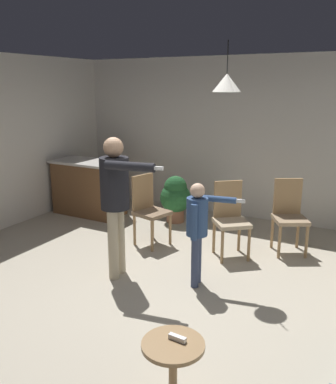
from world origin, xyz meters
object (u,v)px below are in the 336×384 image
(dining_chair_by_counter, at_px, (148,207))
(dining_chair_near_wall, at_px, (289,213))
(person_adult, at_px, (116,192))
(dining_chair_centre_back, at_px, (230,216))
(person_child, at_px, (198,223))
(kitchen_counter, at_px, (89,187))
(potted_plant_corner, at_px, (175,197))
(spare_remote_on_table, at_px, (177,338))
(side_table_by_couch, at_px, (173,367))

(dining_chair_by_counter, xyz_separation_m, dining_chair_near_wall, (1.82, 0.68, 0.00))
(person_adult, xyz_separation_m, dining_chair_centre_back, (0.94, 1.23, -0.49))
(person_child, height_order, dining_chair_centre_back, person_child)
(kitchen_counter, height_order, person_child, person_child)
(kitchen_counter, height_order, potted_plant_corner, kitchen_counter)
(dining_chair_near_wall, height_order, potted_plant_corner, dining_chair_near_wall)
(spare_remote_on_table, bearing_deg, side_table_by_couch, -105.68)
(potted_plant_corner, distance_m, spare_remote_on_table, 4.07)
(dining_chair_centre_back, bearing_deg, person_child, 49.46)
(dining_chair_by_counter, relative_size, dining_chair_near_wall, 1.00)
(side_table_by_couch, distance_m, person_adult, 2.29)
(dining_chair_by_counter, distance_m, dining_chair_near_wall, 1.94)
(person_child, relative_size, spare_remote_on_table, 9.21)
(person_adult, relative_size, potted_plant_corner, 2.14)
(person_adult, xyz_separation_m, spare_remote_on_table, (1.56, -1.49, -0.50))
(side_table_by_couch, bearing_deg, dining_chair_near_wall, 89.22)
(person_child, height_order, spare_remote_on_table, person_child)
(side_table_by_couch, relative_size, spare_remote_on_table, 4.00)
(kitchen_counter, relative_size, dining_chair_centre_back, 1.26)
(kitchen_counter, bearing_deg, side_table_by_couch, -43.92)
(dining_chair_by_counter, xyz_separation_m, dining_chair_centre_back, (1.16, 0.16, 0.00))
(side_table_by_couch, distance_m, dining_chair_by_counter, 3.15)
(person_adult, bearing_deg, potted_plant_corner, 179.29)
(kitchen_counter, distance_m, potted_plant_corner, 1.58)
(spare_remote_on_table, bearing_deg, potted_plant_corner, 117.82)
(person_adult, xyz_separation_m, person_child, (0.93, 0.24, -0.29))
(potted_plant_corner, bearing_deg, dining_chair_by_counter, -83.66)
(dining_chair_centre_back, xyz_separation_m, potted_plant_corner, (-1.28, 0.89, -0.12))
(person_adult, relative_size, person_child, 1.39)
(dining_chair_near_wall, xyz_separation_m, spare_remote_on_table, (-0.03, -3.23, -0.01))
(potted_plant_corner, relative_size, spare_remote_on_table, 6.01)
(kitchen_counter, bearing_deg, person_child, -28.70)
(dining_chair_near_wall, bearing_deg, person_child, 36.33)
(person_adult, relative_size, dining_chair_near_wall, 1.67)
(dining_chair_by_counter, xyz_separation_m, spare_remote_on_table, (1.78, -2.55, -0.01))
(kitchen_counter, bearing_deg, potted_plant_corner, 12.24)
(dining_chair_near_wall, bearing_deg, spare_remote_on_table, 59.86)
(person_child, xyz_separation_m, dining_chair_centre_back, (0.02, 0.99, -0.20))
(side_table_by_couch, height_order, person_child, person_child)
(side_table_by_couch, bearing_deg, dining_chair_centre_back, 102.46)
(person_child, relative_size, dining_chair_by_counter, 1.20)
(spare_remote_on_table, bearing_deg, dining_chair_by_counter, 124.96)
(dining_chair_near_wall, bearing_deg, potted_plant_corner, -40.43)
(kitchen_counter, xyz_separation_m, potted_plant_corner, (1.54, 0.34, -0.05))
(side_table_by_couch, bearing_deg, dining_chair_by_counter, 124.36)
(side_table_by_couch, distance_m, person_child, 1.92)
(dining_chair_near_wall, height_order, spare_remote_on_table, dining_chair_near_wall)
(kitchen_counter, relative_size, spare_remote_on_table, 9.69)
(person_adult, distance_m, dining_chair_centre_back, 1.62)
(kitchen_counter, bearing_deg, spare_remote_on_table, -43.47)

